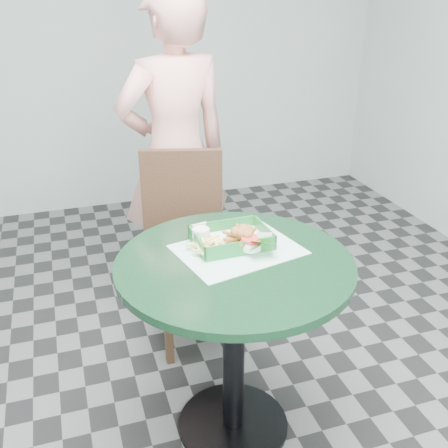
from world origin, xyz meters
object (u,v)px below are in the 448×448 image
object	(u,v)px
cafe_table	(234,306)
crab_sandwich	(242,241)
dining_chair	(188,235)
food_basket	(231,245)
diner_person	(175,138)
sauce_ramekin	(201,237)

from	to	relation	value
cafe_table	crab_sandwich	size ratio (longest dim) A/B	6.42
crab_sandwich	dining_chair	bearing A→B (deg)	94.05
food_basket	crab_sandwich	bearing A→B (deg)	-53.85
diner_person	sauce_ramekin	bearing A→B (deg)	71.30
diner_person	crab_sandwich	world-z (taller)	diner_person
crab_sandwich	sauce_ramekin	bearing A→B (deg)	151.52
diner_person	sauce_ramekin	world-z (taller)	diner_person
food_basket	dining_chair	bearing A→B (deg)	91.62
food_basket	sauce_ramekin	bearing A→B (deg)	162.13
sauce_ramekin	food_basket	bearing A→B (deg)	-17.87
diner_person	sauce_ramekin	xyz separation A→B (m)	(-0.11, -0.88, -0.12)
diner_person	food_basket	xyz separation A→B (m)	(-0.01, -0.91, -0.16)
food_basket	crab_sandwich	world-z (taller)	crab_sandwich
cafe_table	food_basket	size ratio (longest dim) A/B	3.07
diner_person	cafe_table	bearing A→B (deg)	76.69
food_basket	sauce_ramekin	size ratio (longest dim) A/B	4.27
dining_chair	sauce_ramekin	world-z (taller)	dining_chair
diner_person	sauce_ramekin	distance (m)	0.89
dining_chair	crab_sandwich	distance (m)	0.69
cafe_table	sauce_ramekin	xyz separation A→B (m)	(-0.08, 0.15, 0.22)
dining_chair	diner_person	xyz separation A→B (m)	(0.02, 0.31, 0.39)
cafe_table	diner_person	bearing A→B (deg)	88.07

